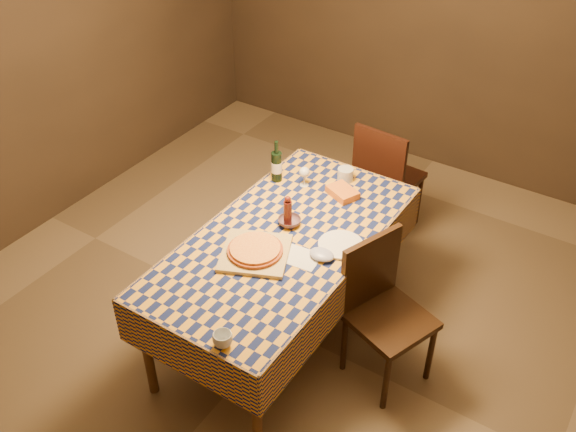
{
  "coord_description": "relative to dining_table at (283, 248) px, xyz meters",
  "views": [
    {
      "loc": [
        1.62,
        -2.45,
        3.12
      ],
      "look_at": [
        0.0,
        0.05,
        0.9
      ],
      "focal_mm": 40.0,
      "sensor_mm": 36.0,
      "label": 1
    }
  ],
  "objects": [
    {
      "name": "room",
      "position": [
        0.0,
        0.0,
        0.66
      ],
      "size": [
        5.0,
        5.1,
        2.7
      ],
      "color": "brown",
      "rests_on": "ground"
    },
    {
      "name": "dining_table",
      "position": [
        0.0,
        0.0,
        0.0
      ],
      "size": [
        0.94,
        1.84,
        0.77
      ],
      "color": "brown",
      "rests_on": "ground"
    },
    {
      "name": "cutting_board",
      "position": [
        -0.05,
        -0.21,
        0.09
      ],
      "size": [
        0.49,
        0.49,
        0.02
      ],
      "primitive_type": "cube",
      "rotation": [
        0.0,
        0.0,
        0.42
      ],
      "color": "tan",
      "rests_on": "dining_table"
    },
    {
      "name": "pizza",
      "position": [
        -0.05,
        -0.21,
        0.11
      ],
      "size": [
        0.41,
        0.41,
        0.03
      ],
      "color": "#983F19",
      "rests_on": "cutting_board"
    },
    {
      "name": "pepper_mill",
      "position": [
        -0.05,
        0.12,
        0.17
      ],
      "size": [
        0.05,
        0.05,
        0.21
      ],
      "color": "#511712",
      "rests_on": "dining_table"
    },
    {
      "name": "bowl",
      "position": [
        -0.04,
        0.13,
        0.1
      ],
      "size": [
        0.17,
        0.17,
        0.04
      ],
      "primitive_type": "imported",
      "rotation": [
        0.0,
        0.0,
        0.31
      ],
      "color": "#5F4450",
      "rests_on": "dining_table"
    },
    {
      "name": "wine_glass",
      "position": [
        -0.19,
        0.54,
        0.17
      ],
      "size": [
        0.07,
        0.07,
        0.14
      ],
      "color": "silver",
      "rests_on": "dining_table"
    },
    {
      "name": "wine_bottle",
      "position": [
        -0.38,
        0.49,
        0.19
      ],
      "size": [
        0.09,
        0.09,
        0.29
      ],
      "color": "black",
      "rests_on": "dining_table"
    },
    {
      "name": "deli_tub",
      "position": [
        0.0,
        0.74,
        0.12
      ],
      "size": [
        0.13,
        0.13,
        0.09
      ],
      "primitive_type": "cylinder",
      "rotation": [
        0.0,
        0.0,
        -0.26
      ],
      "color": "silver",
      "rests_on": "dining_table"
    },
    {
      "name": "takeout_container",
      "position": [
        0.08,
        0.57,
        0.1
      ],
      "size": [
        0.23,
        0.2,
        0.05
      ],
      "primitive_type": "cube",
      "rotation": [
        0.0,
        0.0,
        -0.41
      ],
      "color": "orange",
      "rests_on": "dining_table"
    },
    {
      "name": "white_plate",
      "position": [
        0.32,
        0.12,
        0.08
      ],
      "size": [
        0.35,
        0.35,
        0.02
      ],
      "primitive_type": "cylinder",
      "rotation": [
        0.0,
        0.0,
        -0.42
      ],
      "color": "white",
      "rests_on": "dining_table"
    },
    {
      "name": "tumbler",
      "position": [
        0.21,
        -0.85,
        0.12
      ],
      "size": [
        0.13,
        0.13,
        0.08
      ],
      "primitive_type": "imported",
      "rotation": [
        0.0,
        0.0,
        -0.37
      ],
      "color": "silver",
      "rests_on": "dining_table"
    },
    {
      "name": "flour_patch",
      "position": [
        0.18,
        -0.09,
        0.08
      ],
      "size": [
        0.24,
        0.19,
        0.0
      ],
      "primitive_type": "cube",
      "rotation": [
        0.0,
        0.0,
        0.1
      ],
      "color": "silver",
      "rests_on": "dining_table"
    },
    {
      "name": "flour_bag",
      "position": [
        0.28,
        -0.03,
        0.1
      ],
      "size": [
        0.17,
        0.14,
        0.04
      ],
      "primitive_type": "ellipsoid",
      "rotation": [
        0.0,
        0.0,
        -0.25
      ],
      "color": "#9EA2CA",
      "rests_on": "dining_table"
    },
    {
      "name": "chair_far",
      "position": [
        0.05,
        1.3,
        -0.17
      ],
      "size": [
        0.45,
        0.46,
        0.93
      ],
      "color": "black",
      "rests_on": "ground"
    },
    {
      "name": "chair_right",
      "position": [
        0.63,
        0.06,
        -0.17
      ],
      "size": [
        0.55,
        0.54,
        0.93
      ],
      "color": "black",
      "rests_on": "ground"
    }
  ]
}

